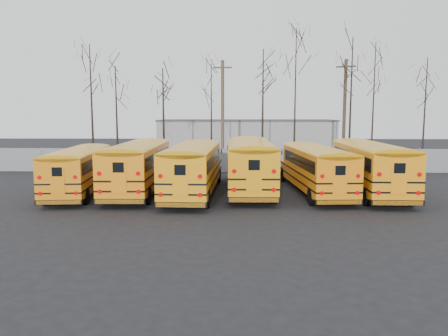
{
  "coord_description": "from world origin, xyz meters",
  "views": [
    {
      "loc": [
        0.6,
        -24.78,
        5.01
      ],
      "look_at": [
        -0.11,
        2.06,
        1.6
      ],
      "focal_mm": 35.0,
      "sensor_mm": 36.0,
      "label": 1
    }
  ],
  "objects_px": {
    "bus_c": "(193,165)",
    "utility_pole_right": "(344,112)",
    "bus_f": "(369,163)",
    "bus_d": "(250,161)",
    "bus_a": "(80,167)",
    "bus_e": "(316,165)",
    "bus_b": "(139,163)",
    "utility_pole_left": "(223,113)"
  },
  "relations": [
    {
      "from": "bus_a",
      "to": "bus_b",
      "type": "xyz_separation_m",
      "value": [
        3.54,
        0.59,
        0.2
      ]
    },
    {
      "from": "bus_b",
      "to": "utility_pole_right",
      "type": "bearing_deg",
      "value": 39.76
    },
    {
      "from": "bus_d",
      "to": "bus_f",
      "type": "relative_size",
      "value": 1.03
    },
    {
      "from": "bus_a",
      "to": "bus_d",
      "type": "distance_m",
      "value": 10.61
    },
    {
      "from": "bus_b",
      "to": "bus_a",
      "type": "bearing_deg",
      "value": -171.55
    },
    {
      "from": "bus_b",
      "to": "bus_f",
      "type": "xyz_separation_m",
      "value": [
        14.35,
        0.03,
        0.0
      ]
    },
    {
      "from": "bus_e",
      "to": "bus_a",
      "type": "bearing_deg",
      "value": 177.56
    },
    {
      "from": "bus_a",
      "to": "bus_e",
      "type": "xyz_separation_m",
      "value": [
        14.57,
        0.5,
        0.07
      ]
    },
    {
      "from": "bus_b",
      "to": "bus_e",
      "type": "height_order",
      "value": "bus_b"
    },
    {
      "from": "bus_c",
      "to": "utility_pole_left",
      "type": "relative_size",
      "value": 1.18
    },
    {
      "from": "bus_f",
      "to": "utility_pole_right",
      "type": "bearing_deg",
      "value": 83.42
    },
    {
      "from": "bus_b",
      "to": "utility_pole_left",
      "type": "relative_size",
      "value": 1.19
    },
    {
      "from": "bus_f",
      "to": "bus_b",
      "type": "bearing_deg",
      "value": -179.16
    },
    {
      "from": "bus_c",
      "to": "bus_f",
      "type": "relative_size",
      "value": 0.99
    },
    {
      "from": "utility_pole_left",
      "to": "bus_e",
      "type": "bearing_deg",
      "value": -60.57
    },
    {
      "from": "utility_pole_right",
      "to": "bus_c",
      "type": "bearing_deg",
      "value": -109.22
    },
    {
      "from": "bus_a",
      "to": "bus_f",
      "type": "height_order",
      "value": "bus_f"
    },
    {
      "from": "bus_a",
      "to": "bus_d",
      "type": "xyz_separation_m",
      "value": [
        10.53,
        1.31,
        0.26
      ]
    },
    {
      "from": "bus_e",
      "to": "bus_c",
      "type": "bearing_deg",
      "value": -179.15
    },
    {
      "from": "bus_b",
      "to": "bus_c",
      "type": "bearing_deg",
      "value": -13.66
    },
    {
      "from": "bus_d",
      "to": "utility_pole_left",
      "type": "bearing_deg",
      "value": 99.06
    },
    {
      "from": "bus_c",
      "to": "bus_d",
      "type": "relative_size",
      "value": 0.96
    },
    {
      "from": "bus_c",
      "to": "bus_e",
      "type": "xyz_separation_m",
      "value": [
        7.52,
        0.69,
        -0.11
      ]
    },
    {
      "from": "bus_b",
      "to": "bus_d",
      "type": "height_order",
      "value": "bus_d"
    },
    {
      "from": "utility_pole_left",
      "to": "utility_pole_right",
      "type": "bearing_deg",
      "value": 6.71
    },
    {
      "from": "bus_f",
      "to": "utility_pole_right",
      "type": "distance_m",
      "value": 14.35
    },
    {
      "from": "bus_d",
      "to": "utility_pole_right",
      "type": "bearing_deg",
      "value": 55.01
    },
    {
      "from": "bus_d",
      "to": "utility_pole_left",
      "type": "xyz_separation_m",
      "value": [
        -2.13,
        12.91,
        3.05
      ]
    },
    {
      "from": "bus_c",
      "to": "bus_e",
      "type": "height_order",
      "value": "bus_c"
    },
    {
      "from": "bus_f",
      "to": "utility_pole_right",
      "type": "height_order",
      "value": "utility_pole_right"
    },
    {
      "from": "bus_a",
      "to": "utility_pole_left",
      "type": "distance_m",
      "value": 16.84
    },
    {
      "from": "bus_e",
      "to": "utility_pole_right",
      "type": "relative_size",
      "value": 1.11
    },
    {
      "from": "bus_c",
      "to": "utility_pole_right",
      "type": "distance_m",
      "value": 19.64
    },
    {
      "from": "bus_d",
      "to": "utility_pole_right",
      "type": "height_order",
      "value": "utility_pole_right"
    },
    {
      "from": "bus_c",
      "to": "bus_a",
      "type": "bearing_deg",
      "value": -179.7
    },
    {
      "from": "bus_c",
      "to": "utility_pole_left",
      "type": "bearing_deg",
      "value": 86.51
    },
    {
      "from": "bus_b",
      "to": "bus_d",
      "type": "distance_m",
      "value": 7.03
    },
    {
      "from": "bus_d",
      "to": "bus_c",
      "type": "bearing_deg",
      "value": -157.05
    },
    {
      "from": "bus_b",
      "to": "bus_e",
      "type": "bearing_deg",
      "value": -1.52
    },
    {
      "from": "bus_c",
      "to": "utility_pole_right",
      "type": "bearing_deg",
      "value": 51.24
    },
    {
      "from": "bus_c",
      "to": "bus_f",
      "type": "bearing_deg",
      "value": 6.19
    },
    {
      "from": "bus_a",
      "to": "utility_pole_right",
      "type": "distance_m",
      "value": 24.67
    }
  ]
}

